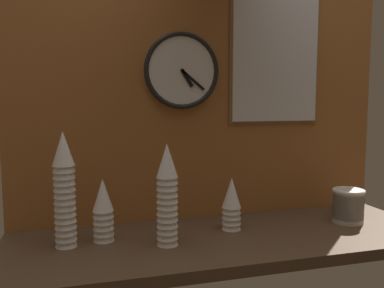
% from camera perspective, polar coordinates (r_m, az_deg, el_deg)
% --- Properties ---
extents(ground_plane, '(1.60, 0.56, 0.04)m').
position_cam_1_polar(ground_plane, '(1.56, 4.92, -13.26)').
color(ground_plane, '#4C3826').
extents(wall_tiled_back, '(1.60, 0.03, 1.05)m').
position_cam_1_polar(wall_tiled_back, '(1.72, 1.93, 7.09)').
color(wall_tiled_back, '#A3602D').
rests_on(wall_tiled_back, ground_plane).
extents(cup_stack_left, '(0.07, 0.07, 0.22)m').
position_cam_1_polar(cup_stack_left, '(1.48, -12.35, -9.03)').
color(cup_stack_left, white).
rests_on(cup_stack_left, ground_plane).
extents(cup_stack_center_right, '(0.07, 0.07, 0.20)m').
position_cam_1_polar(cup_stack_center_right, '(1.58, 5.57, -8.33)').
color(cup_stack_center_right, white).
rests_on(cup_stack_center_right, ground_plane).
extents(cup_stack_center_left, '(0.07, 0.07, 0.35)m').
position_cam_1_polar(cup_stack_center_left, '(1.40, -3.50, -7.12)').
color(cup_stack_center_left, white).
rests_on(cup_stack_center_left, ground_plane).
extents(cup_stack_far_left, '(0.07, 0.07, 0.40)m').
position_cam_1_polar(cup_stack_far_left, '(1.44, -17.46, -6.11)').
color(cup_stack_far_left, white).
rests_on(cup_stack_far_left, ground_plane).
extents(bowl_stack_far_right, '(0.13, 0.13, 0.14)m').
position_cam_1_polar(bowl_stack_far_right, '(1.79, 21.08, -7.99)').
color(bowl_stack_far_right, beige).
rests_on(bowl_stack_far_right, ground_plane).
extents(wall_clock, '(0.31, 0.03, 0.31)m').
position_cam_1_polar(wall_clock, '(1.66, -1.44, 10.25)').
color(wall_clock, white).
extents(menu_board, '(0.42, 0.01, 0.58)m').
position_cam_1_polar(menu_board, '(1.83, 11.65, 11.92)').
color(menu_board, olive).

